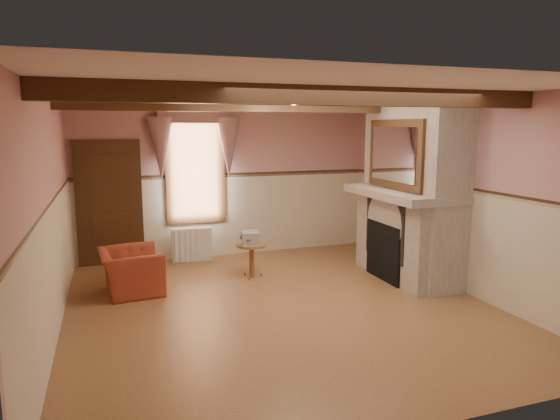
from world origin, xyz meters
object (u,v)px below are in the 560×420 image
object	(u,v)px
armchair	(131,271)
mantel_clock	(381,179)
radiator	(192,244)
oil_lamp	(388,178)
side_table	(252,261)
bowl	(405,187)

from	to	relation	value
armchair	mantel_clock	world-z (taller)	mantel_clock
radiator	oil_lamp	world-z (taller)	oil_lamp
armchair	side_table	size ratio (longest dim) A/B	1.75
armchair	side_table	world-z (taller)	armchair
bowl	mantel_clock	distance (m)	0.71
radiator	mantel_clock	bearing A→B (deg)	-22.33
radiator	mantel_clock	size ratio (longest dim) A/B	2.92
side_table	mantel_clock	distance (m)	2.57
oil_lamp	side_table	bearing A→B (deg)	172.17
radiator	oil_lamp	distance (m)	3.63
oil_lamp	mantel_clock	bearing A→B (deg)	90.00
bowl	armchair	bearing A→B (deg)	170.45
side_table	bowl	world-z (taller)	bowl
armchair	side_table	distance (m)	1.86
side_table	radiator	world-z (taller)	radiator
armchair	bowl	distance (m)	4.31
mantel_clock	side_table	bearing A→B (deg)	177.11
radiator	side_table	bearing A→B (deg)	-57.26
side_table	mantel_clock	size ratio (longest dim) A/B	2.29
side_table	bowl	xyz separation A→B (m)	(2.24, -0.82, 1.19)
side_table	armchair	bearing A→B (deg)	-175.88
armchair	oil_lamp	bearing A→B (deg)	-97.35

